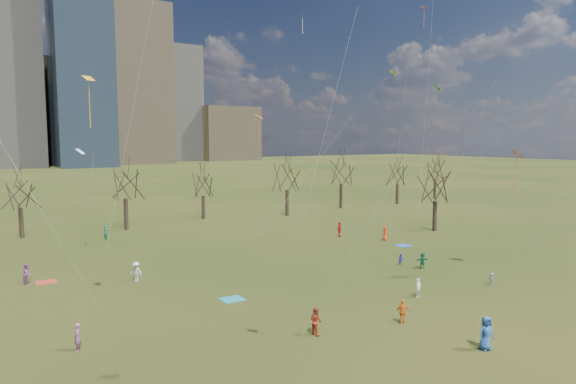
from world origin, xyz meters
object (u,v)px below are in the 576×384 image
person_0 (486,333)px  person_1 (418,288)px  blanket_navy (403,245)px  person_2 (316,321)px  person_4 (403,312)px  blanket_teal (232,299)px  blanket_crimson (46,282)px

person_0 → person_1: bearing=76.1°
blanket_navy → person_0: bearing=-125.8°
person_1 → person_2: 10.88m
person_1 → person_4: size_ratio=0.91×
blanket_teal → person_0: bearing=-63.1°
blanket_teal → person_4: 12.47m
blanket_crimson → person_0: bearing=-56.0°
blanket_navy → person_1: 18.62m
person_2 → person_4: 5.95m
blanket_navy → blanket_crimson: bearing=171.4°
blanket_teal → blanket_navy: 25.30m
blanket_teal → person_2: bearing=-81.9°
person_1 → person_4: 5.96m
blanket_navy → person_2: bearing=-145.6°
blanket_teal → person_1: (11.97, -6.94, 0.69)m
blanket_navy → person_1: (-12.36, -13.90, 0.69)m
blanket_crimson → person_2: (12.19, -21.08, 0.83)m
person_1 → person_2: size_ratio=0.84×
blanket_teal → person_4: person_4 is taller
person_2 → person_4: person_2 is taller
person_0 → blanket_navy: bearing=64.8°
blanket_crimson → person_4: 28.83m
blanket_teal → person_1: 13.85m
blanket_crimson → person_1: size_ratio=1.13×
blanket_crimson → blanket_teal: bearing=-48.3°
person_0 → blanket_teal: bearing=127.4°
blanket_teal → blanket_navy: same height
blanket_navy → person_4: bearing=-135.1°
blanket_navy → person_2: 27.97m
person_1 → blanket_crimson: bearing=125.1°
person_0 → person_2: person_0 is taller
blanket_teal → person_4: (7.02, -10.27, 0.76)m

